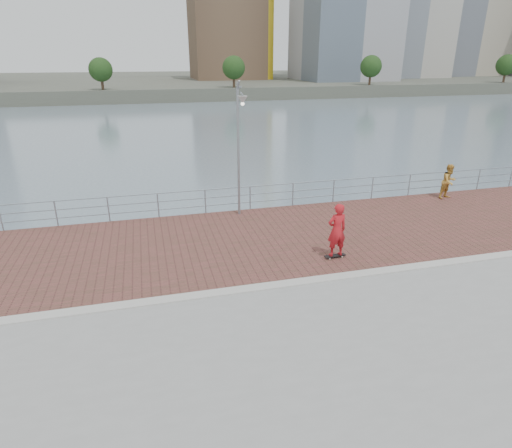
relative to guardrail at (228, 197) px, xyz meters
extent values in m
plane|color=slate|center=(0.00, -7.00, -2.69)|extent=(400.00, 400.00, 0.00)
cube|color=gray|center=(0.00, -12.00, -1.69)|extent=(40.00, 24.00, 2.00)
cube|color=brown|center=(0.00, -3.40, -0.68)|extent=(40.00, 6.80, 0.02)
cube|color=#B7B5AD|center=(0.00, -7.00, -0.66)|extent=(40.00, 0.40, 0.06)
cube|color=#4C5142|center=(0.00, 115.50, -1.44)|extent=(320.00, 95.00, 2.50)
cylinder|color=#8C9EA8|center=(-9.24, 0.00, -0.14)|extent=(0.06, 0.06, 1.10)
cylinder|color=#8C9EA8|center=(-7.18, 0.00, -0.14)|extent=(0.06, 0.06, 1.10)
cylinder|color=#8C9EA8|center=(-5.13, 0.00, -0.14)|extent=(0.06, 0.06, 1.10)
cylinder|color=#8C9EA8|center=(-3.08, 0.00, -0.14)|extent=(0.06, 0.06, 1.10)
cylinder|color=#8C9EA8|center=(-1.03, 0.00, -0.14)|extent=(0.06, 0.06, 1.10)
cylinder|color=#8C9EA8|center=(1.03, 0.00, -0.14)|extent=(0.06, 0.06, 1.10)
cylinder|color=#8C9EA8|center=(3.08, 0.00, -0.14)|extent=(0.06, 0.06, 1.10)
cylinder|color=#8C9EA8|center=(5.13, 0.00, -0.14)|extent=(0.06, 0.06, 1.10)
cylinder|color=#8C9EA8|center=(7.18, 0.00, -0.14)|extent=(0.06, 0.06, 1.10)
cylinder|color=#8C9EA8|center=(9.24, 0.00, -0.14)|extent=(0.06, 0.06, 1.10)
cylinder|color=#8C9EA8|center=(11.29, 0.00, -0.14)|extent=(0.06, 0.06, 1.10)
cylinder|color=#8C9EA8|center=(13.34, 0.00, -0.14)|extent=(0.06, 0.06, 1.10)
cylinder|color=#8C9EA8|center=(15.39, 0.00, -0.14)|extent=(0.06, 0.06, 1.10)
cylinder|color=#8C9EA8|center=(0.00, 0.00, 0.41)|extent=(39.00, 0.05, 0.05)
cylinder|color=#8C9EA8|center=(0.00, 0.00, 0.03)|extent=(39.00, 0.05, 0.05)
cylinder|color=#8C9EA8|center=(0.00, 0.00, -0.33)|extent=(39.00, 0.05, 0.05)
cylinder|color=gray|center=(0.40, -0.50, 2.01)|extent=(0.11, 0.11, 5.41)
cylinder|color=gray|center=(0.40, -0.95, 4.72)|extent=(0.06, 0.90, 0.06)
cone|color=#B2B2AD|center=(0.40, -1.40, 4.54)|extent=(0.40, 0.40, 0.32)
cube|color=black|center=(2.69, -5.65, -0.60)|extent=(0.77, 0.25, 0.03)
cylinder|color=beige|center=(2.45, -5.74, -0.64)|extent=(0.06, 0.04, 0.06)
cylinder|color=beige|center=(2.94, -5.70, -0.64)|extent=(0.06, 0.04, 0.06)
cylinder|color=beige|center=(2.44, -5.60, -0.64)|extent=(0.06, 0.04, 0.06)
cylinder|color=beige|center=(2.93, -5.56, -0.64)|extent=(0.06, 0.04, 0.06)
imported|color=red|center=(2.69, -5.65, 0.36)|extent=(0.73, 0.51, 1.90)
imported|color=gold|center=(10.82, -0.88, 0.18)|extent=(0.95, 0.82, 1.70)
cube|color=brown|center=(20.00, 103.00, 12.12)|extent=(18.00, 18.00, 24.63)
cylinder|color=#473323|center=(-10.00, 70.00, 1.47)|extent=(0.50, 0.50, 3.33)
sphere|color=#193814|center=(-10.00, 70.00, 3.38)|extent=(4.28, 4.28, 4.28)
cylinder|color=#473323|center=(15.00, 70.00, 1.56)|extent=(0.50, 0.50, 3.50)
sphere|color=#193814|center=(15.00, 70.00, 3.56)|extent=(4.50, 4.50, 4.50)
cylinder|color=#473323|center=(45.00, 70.00, 1.58)|extent=(0.50, 0.50, 3.55)
sphere|color=#193814|center=(45.00, 70.00, 3.61)|extent=(4.56, 4.56, 4.56)
cylinder|color=#473323|center=(80.00, 70.00, 1.63)|extent=(0.50, 0.50, 3.64)
sphere|color=#193814|center=(80.00, 70.00, 3.71)|extent=(4.68, 4.68, 4.68)
camera|label=1|loc=(-3.39, -17.99, 5.94)|focal=30.00mm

